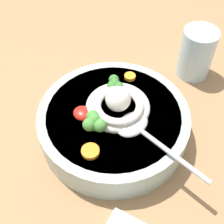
% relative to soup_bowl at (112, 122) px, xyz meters
% --- Properties ---
extents(table_slab, '(1.24, 1.24, 0.04)m').
position_rel_soup_bowl_xyz_m(table_slab, '(0.00, 0.04, -0.05)').
color(table_slab, '#936D47').
rests_on(table_slab, ground).
extents(soup_bowl, '(0.26, 0.26, 0.06)m').
position_rel_soup_bowl_xyz_m(soup_bowl, '(0.00, 0.00, 0.00)').
color(soup_bowl, '#9EB2A3').
rests_on(soup_bowl, table_slab).
extents(noodle_pile, '(0.12, 0.12, 0.05)m').
position_rel_soup_bowl_xyz_m(noodle_pile, '(0.00, 0.01, 0.04)').
color(noodle_pile, silver).
rests_on(noodle_pile, soup_bowl).
extents(soup_spoon, '(0.17, 0.06, 0.02)m').
position_rel_soup_bowl_xyz_m(soup_spoon, '(0.06, -0.00, 0.04)').
color(soup_spoon, '#B7B7BC').
rests_on(soup_spoon, soup_bowl).
extents(chili_sauce_dollop, '(0.03, 0.03, 0.01)m').
position_rel_soup_bowl_xyz_m(chili_sauce_dollop, '(-0.03, -0.04, 0.04)').
color(chili_sauce_dollop, red).
rests_on(chili_sauce_dollop, soup_bowl).
extents(broccoli_floret_left, '(0.04, 0.04, 0.03)m').
position_rel_soup_bowl_xyz_m(broccoli_floret_left, '(0.01, -0.05, 0.05)').
color(broccoli_floret_left, '#7A9E60').
rests_on(broccoli_floret_left, soup_bowl).
extents(broccoli_floret_beside_chili, '(0.04, 0.03, 0.03)m').
position_rel_soup_bowl_xyz_m(broccoli_floret_beside_chili, '(-0.03, 0.04, 0.05)').
color(broccoli_floret_beside_chili, '#7A9E60').
rests_on(broccoli_floret_beside_chili, soup_bowl).
extents(carrot_slice_extra_b, '(0.02, 0.02, 0.01)m').
position_rel_soup_bowl_xyz_m(carrot_slice_extra_b, '(-0.03, 0.08, 0.03)').
color(carrot_slice_extra_b, orange).
rests_on(carrot_slice_extra_b, soup_bowl).
extents(carrot_slice_extra_a, '(0.03, 0.03, 0.01)m').
position_rel_soup_bowl_xyz_m(carrot_slice_extra_a, '(0.03, -0.08, 0.03)').
color(carrot_slice_extra_a, orange).
rests_on(carrot_slice_extra_a, soup_bowl).
extents(drinking_glass, '(0.07, 0.07, 0.11)m').
position_rel_soup_bowl_xyz_m(drinking_glass, '(0.01, 0.24, 0.02)').
color(drinking_glass, silver).
rests_on(drinking_glass, table_slab).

